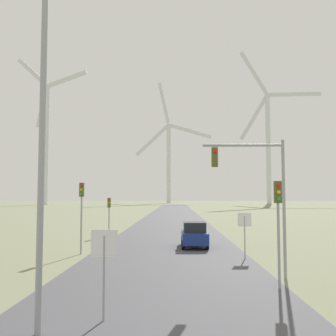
{
  "coord_description": "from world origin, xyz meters",
  "views": [
    {
      "loc": [
        0.48,
        -3.51,
        3.7
      ],
      "look_at": [
        0.0,
        21.63,
        5.5
      ],
      "focal_mm": 42.0,
      "sensor_mm": 36.0,
      "label": 1
    }
  ],
  "objects": [
    {
      "name": "traffic_light_post_near_left",
      "position": [
        -5.57,
        21.7,
        3.32
      ],
      "size": [
        0.28,
        0.34,
        4.56
      ],
      "color": "#93999E",
      "rests_on": "ground"
    },
    {
      "name": "wind_turbine_center",
      "position": [
        -3.13,
        202.98,
        26.61
      ],
      "size": [
        40.46,
        5.8,
        64.68
      ],
      "color": "silver",
      "rests_on": "ground"
    },
    {
      "name": "traffic_light_post_near_right",
      "position": [
        4.65,
        12.59,
        3.15
      ],
      "size": [
        0.28,
        0.33,
        4.31
      ],
      "color": "#93999E",
      "rests_on": "ground"
    },
    {
      "name": "traffic_light_post_mid_left",
      "position": [
        -5.72,
        33.11,
        2.59
      ],
      "size": [
        0.28,
        0.33,
        3.53
      ],
      "color": "#93999E",
      "rests_on": "ground"
    },
    {
      "name": "wind_turbine_right",
      "position": [
        44.31,
        181.38,
        32.28
      ],
      "size": [
        37.69,
        4.84,
        73.63
      ],
      "color": "silver",
      "rests_on": "ground"
    },
    {
      "name": "stop_sign_near",
      "position": [
        -1.66,
        8.38,
        1.88
      ],
      "size": [
        0.81,
        0.07,
        2.69
      ],
      "color": "#93999E",
      "rests_on": "ground"
    },
    {
      "name": "streetlamp",
      "position": [
        -3.21,
        7.18,
        6.86
      ],
      "size": [
        3.76,
        0.32,
        11.02
      ],
      "color": "#93999E",
      "rests_on": "ground"
    },
    {
      "name": "wind_turbine_left",
      "position": [
        -53.7,
        158.53,
        30.27
      ],
      "size": [
        31.0,
        4.1,
        62.8
      ],
      "color": "silver",
      "rests_on": "ground"
    },
    {
      "name": "car_approaching",
      "position": [
        1.84,
        25.24,
        0.91
      ],
      "size": [
        1.88,
        4.11,
        1.83
      ],
      "color": "navy",
      "rests_on": "ground"
    },
    {
      "name": "traffic_light_mast_overhead",
      "position": [
        4.2,
        14.56,
        4.4
      ],
      "size": [
        3.76,
        0.34,
        6.29
      ],
      "color": "#93999E",
      "rests_on": "ground"
    },
    {
      "name": "road_surface",
      "position": [
        0.0,
        48.0,
        0.0
      ],
      "size": [
        10.0,
        240.0,
        0.01
      ],
      "color": "#47474C",
      "rests_on": "ground"
    },
    {
      "name": "stop_sign_far",
      "position": [
        4.59,
        20.12,
        1.89
      ],
      "size": [
        0.81,
        0.07,
        2.7
      ],
      "color": "#93999E",
      "rests_on": "ground"
    }
  ]
}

